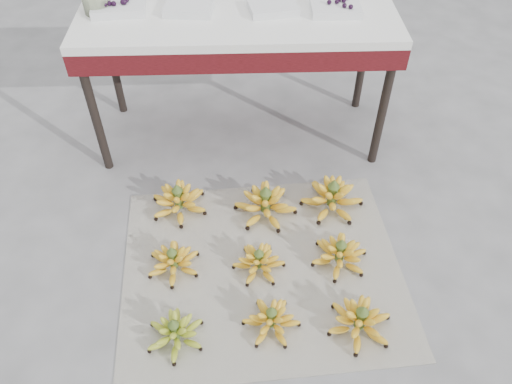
{
  "coord_description": "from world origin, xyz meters",
  "views": [
    {
      "loc": [
        0.02,
        -1.33,
        1.86
      ],
      "look_at": [
        0.07,
        0.26,
        0.25
      ],
      "focal_mm": 35.0,
      "sensor_mm": 36.0,
      "label": 1
    }
  ],
  "objects_px": {
    "newspaper_mat": "(262,268)",
    "bunch_front_center": "(271,320)",
    "bunch_front_left": "(175,333)",
    "bunch_mid_center": "(259,262)",
    "bunch_back_right": "(332,198)",
    "tray_far_left": "(119,7)",
    "tray_left": "(189,8)",
    "tray_right": "(273,8)",
    "bunch_back_left": "(179,201)",
    "tray_far_right": "(336,8)",
    "bunch_mid_left": "(173,261)",
    "bunch_back_center": "(265,204)",
    "bunch_front_right": "(360,321)",
    "bunch_mid_right": "(340,254)",
    "vendor_table": "(238,29)"
  },
  "relations": [
    {
      "from": "bunch_mid_left",
      "to": "tray_right",
      "type": "relative_size",
      "value": 1.22
    },
    {
      "from": "newspaper_mat",
      "to": "bunch_front_center",
      "type": "distance_m",
      "value": 0.3
    },
    {
      "from": "bunch_back_left",
      "to": "tray_far_right",
      "type": "relative_size",
      "value": 1.5
    },
    {
      "from": "bunch_mid_left",
      "to": "bunch_front_left",
      "type": "bearing_deg",
      "value": -104.76
    },
    {
      "from": "bunch_front_left",
      "to": "tray_right",
      "type": "height_order",
      "value": "tray_right"
    },
    {
      "from": "bunch_mid_right",
      "to": "bunch_back_center",
      "type": "xyz_separation_m",
      "value": [
        -0.32,
        0.31,
        0.01
      ]
    },
    {
      "from": "bunch_front_center",
      "to": "tray_left",
      "type": "distance_m",
      "value": 1.52
    },
    {
      "from": "newspaper_mat",
      "to": "bunch_front_left",
      "type": "height_order",
      "value": "bunch_front_left"
    },
    {
      "from": "bunch_back_left",
      "to": "bunch_back_center",
      "type": "distance_m",
      "value": 0.43
    },
    {
      "from": "bunch_mid_center",
      "to": "tray_left",
      "type": "bearing_deg",
      "value": 117.13
    },
    {
      "from": "bunch_back_center",
      "to": "tray_far_left",
      "type": "relative_size",
      "value": 1.5
    },
    {
      "from": "bunch_mid_right",
      "to": "tray_left",
      "type": "distance_m",
      "value": 1.38
    },
    {
      "from": "bunch_back_center",
      "to": "vendor_table",
      "type": "xyz_separation_m",
      "value": [
        -0.12,
        0.64,
        0.6
      ]
    },
    {
      "from": "bunch_back_right",
      "to": "vendor_table",
      "type": "height_order",
      "value": "vendor_table"
    },
    {
      "from": "bunch_front_left",
      "to": "bunch_front_center",
      "type": "height_order",
      "value": "bunch_front_left"
    },
    {
      "from": "bunch_mid_center",
      "to": "vendor_table",
      "type": "relative_size",
      "value": 0.17
    },
    {
      "from": "bunch_front_center",
      "to": "bunch_front_right",
      "type": "height_order",
      "value": "bunch_front_right"
    },
    {
      "from": "bunch_front_right",
      "to": "tray_far_right",
      "type": "distance_m",
      "value": 1.47
    },
    {
      "from": "bunch_front_right",
      "to": "vendor_table",
      "type": "distance_m",
      "value": 1.51
    },
    {
      "from": "bunch_mid_center",
      "to": "tray_left",
      "type": "distance_m",
      "value": 1.26
    },
    {
      "from": "vendor_table",
      "to": "tray_far_left",
      "type": "xyz_separation_m",
      "value": [
        -0.57,
        0.03,
        0.11
      ]
    },
    {
      "from": "bunch_front_left",
      "to": "bunch_mid_left",
      "type": "height_order",
      "value": "bunch_mid_left"
    },
    {
      "from": "bunch_back_right",
      "to": "bunch_mid_left",
      "type": "bearing_deg",
      "value": -150.47
    },
    {
      "from": "bunch_front_center",
      "to": "bunch_back_center",
      "type": "height_order",
      "value": "bunch_back_center"
    },
    {
      "from": "bunch_back_right",
      "to": "bunch_mid_center",
      "type": "bearing_deg",
      "value": -131.15
    },
    {
      "from": "bunch_back_center",
      "to": "bunch_back_right",
      "type": "height_order",
      "value": "bunch_back_right"
    },
    {
      "from": "tray_far_left",
      "to": "tray_right",
      "type": "distance_m",
      "value": 0.75
    },
    {
      "from": "bunch_front_left",
      "to": "tray_far_right",
      "type": "relative_size",
      "value": 1.22
    },
    {
      "from": "bunch_front_left",
      "to": "tray_right",
      "type": "relative_size",
      "value": 1.15
    },
    {
      "from": "bunch_front_center",
      "to": "newspaper_mat",
      "type": "bearing_deg",
      "value": 100.92
    },
    {
      "from": "bunch_mid_center",
      "to": "bunch_back_right",
      "type": "relative_size",
      "value": 0.82
    },
    {
      "from": "bunch_mid_center",
      "to": "tray_far_left",
      "type": "bearing_deg",
      "value": 132.58
    },
    {
      "from": "bunch_back_right",
      "to": "tray_far_right",
      "type": "xyz_separation_m",
      "value": [
        0.03,
        0.6,
        0.7
      ]
    },
    {
      "from": "bunch_front_left",
      "to": "bunch_mid_center",
      "type": "bearing_deg",
      "value": 27.71
    },
    {
      "from": "bunch_mid_center",
      "to": "newspaper_mat",
      "type": "bearing_deg",
      "value": 18.21
    },
    {
      "from": "bunch_front_right",
      "to": "bunch_mid_right",
      "type": "relative_size",
      "value": 0.88
    },
    {
      "from": "bunch_front_center",
      "to": "tray_right",
      "type": "height_order",
      "value": "tray_right"
    },
    {
      "from": "bunch_mid_right",
      "to": "tray_far_right",
      "type": "xyz_separation_m",
      "value": [
        0.04,
        0.94,
        0.71
      ]
    },
    {
      "from": "vendor_table",
      "to": "bunch_back_left",
      "type": "bearing_deg",
      "value": -117.72
    },
    {
      "from": "bunch_mid_left",
      "to": "bunch_mid_center",
      "type": "height_order",
      "value": "bunch_mid_left"
    },
    {
      "from": "bunch_mid_center",
      "to": "bunch_back_left",
      "type": "xyz_separation_m",
      "value": [
        -0.38,
        0.38,
        0.01
      ]
    },
    {
      "from": "bunch_mid_right",
      "to": "tray_far_left",
      "type": "relative_size",
      "value": 1.14
    },
    {
      "from": "bunch_back_right",
      "to": "bunch_front_right",
      "type": "bearing_deg",
      "value": -84.01
    },
    {
      "from": "tray_far_left",
      "to": "tray_left",
      "type": "height_order",
      "value": "tray_far_left"
    },
    {
      "from": "tray_far_left",
      "to": "bunch_mid_center",
      "type": "bearing_deg",
      "value": -57.59
    },
    {
      "from": "newspaper_mat",
      "to": "tray_left",
      "type": "bearing_deg",
      "value": 107.84
    },
    {
      "from": "tray_far_left",
      "to": "tray_right",
      "type": "xyz_separation_m",
      "value": [
        0.75,
        -0.03,
        -0.0
      ]
    },
    {
      "from": "bunch_mid_right",
      "to": "bunch_back_right",
      "type": "relative_size",
      "value": 0.93
    },
    {
      "from": "bunch_front_center",
      "to": "tray_far_left",
      "type": "relative_size",
      "value": 0.96
    },
    {
      "from": "newspaper_mat",
      "to": "tray_right",
      "type": "bearing_deg",
      "value": 84.84
    }
  ]
}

